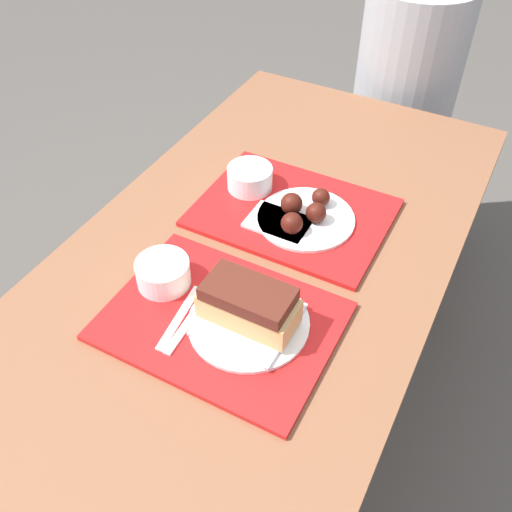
% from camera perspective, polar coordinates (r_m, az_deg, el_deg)
% --- Properties ---
extents(ground_plane, '(12.00, 12.00, 0.00)m').
position_cam_1_polar(ground_plane, '(1.84, -0.68, -17.41)').
color(ground_plane, '#4C4742').
extents(picnic_table, '(0.80, 1.64, 0.74)m').
position_cam_1_polar(picnic_table, '(1.31, -0.91, -3.92)').
color(picnic_table, brown).
rests_on(picnic_table, ground_plane).
extents(picnic_bench_far, '(0.76, 0.28, 0.47)m').
position_cam_1_polar(picnic_bench_far, '(2.22, 12.34, 9.66)').
color(picnic_bench_far, brown).
rests_on(picnic_bench_far, ground_plane).
extents(tray_near, '(0.44, 0.33, 0.01)m').
position_cam_1_polar(tray_near, '(1.13, -3.50, -6.50)').
color(tray_near, red).
rests_on(tray_near, picnic_table).
extents(tray_far, '(0.44, 0.33, 0.01)m').
position_cam_1_polar(tray_far, '(1.36, 3.68, 4.36)').
color(tray_far, red).
rests_on(tray_far, picnic_table).
extents(bowl_coleslaw_near, '(0.11, 0.11, 0.06)m').
position_cam_1_polar(bowl_coleslaw_near, '(1.18, -9.29, -1.56)').
color(bowl_coleslaw_near, white).
rests_on(bowl_coleslaw_near, tray_near).
extents(brisket_sandwich_plate, '(0.24, 0.24, 0.10)m').
position_cam_1_polar(brisket_sandwich_plate, '(1.08, -0.75, -5.40)').
color(brisket_sandwich_plate, white).
rests_on(brisket_sandwich_plate, tray_near).
extents(plastic_fork_near, '(0.04, 0.17, 0.00)m').
position_cam_1_polar(plastic_fork_near, '(1.13, -7.66, -6.10)').
color(plastic_fork_near, white).
rests_on(plastic_fork_near, tray_near).
extents(plastic_knife_near, '(0.03, 0.17, 0.00)m').
position_cam_1_polar(plastic_knife_near, '(1.12, -6.73, -6.52)').
color(plastic_knife_near, white).
rests_on(plastic_knife_near, tray_near).
extents(condiment_packet, '(0.04, 0.03, 0.01)m').
position_cam_1_polar(condiment_packet, '(1.16, -1.95, -3.59)').
color(condiment_packet, '#3F3F47').
rests_on(condiment_packet, tray_near).
extents(bowl_coleslaw_far, '(0.11, 0.11, 0.06)m').
position_cam_1_polar(bowl_coleslaw_far, '(1.41, -0.62, 7.93)').
color(bowl_coleslaw_far, white).
rests_on(bowl_coleslaw_far, tray_far).
extents(wings_plate_far, '(0.23, 0.23, 0.06)m').
position_cam_1_polar(wings_plate_far, '(1.32, 4.86, 4.21)').
color(wings_plate_far, white).
rests_on(wings_plate_far, tray_far).
extents(napkin_far, '(0.14, 0.10, 0.01)m').
position_cam_1_polar(napkin_far, '(1.32, 2.27, 3.37)').
color(napkin_far, white).
rests_on(napkin_far, tray_far).
extents(person_seated_across, '(0.34, 0.34, 0.72)m').
position_cam_1_polar(person_seated_across, '(2.03, 15.17, 18.15)').
color(person_seated_across, '#9E9EA3').
rests_on(person_seated_across, picnic_bench_far).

